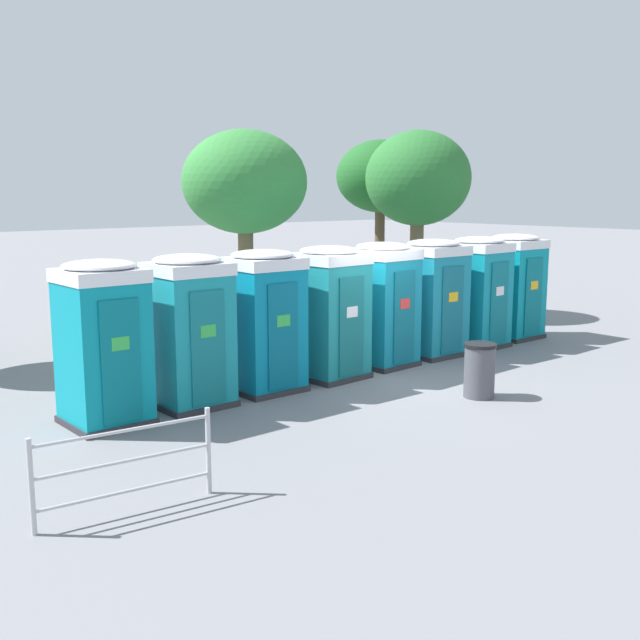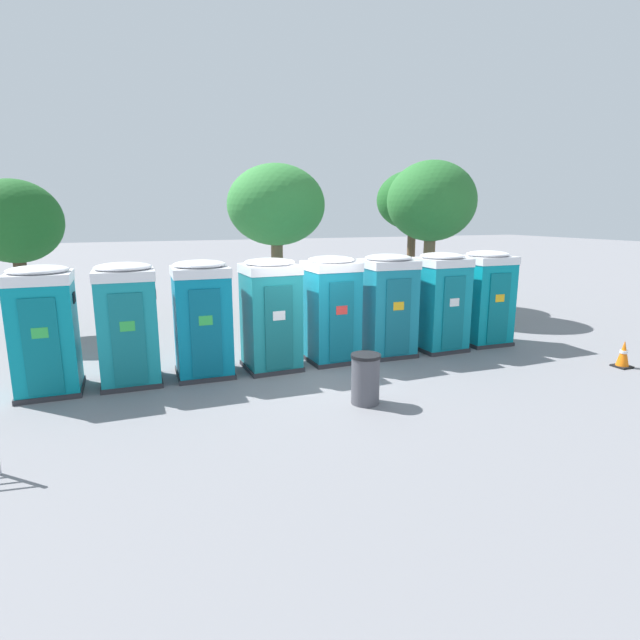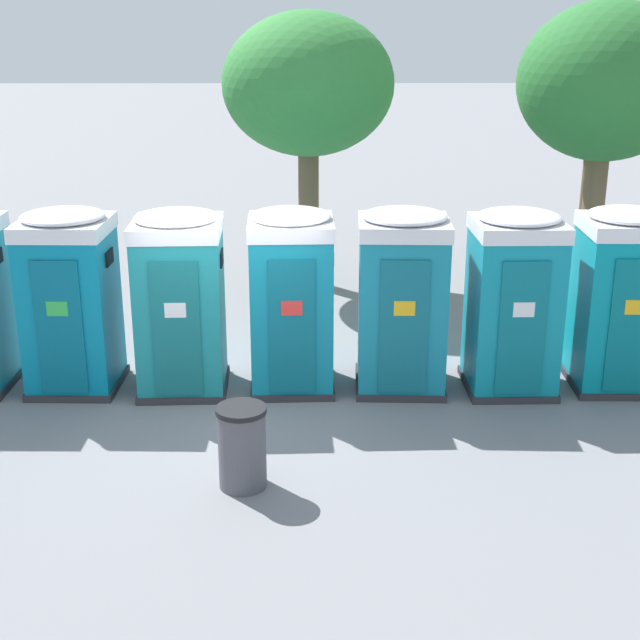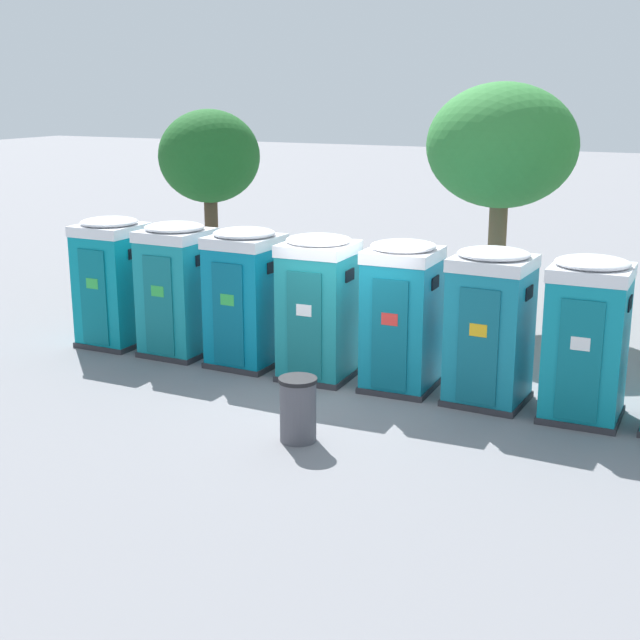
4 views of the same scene
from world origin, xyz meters
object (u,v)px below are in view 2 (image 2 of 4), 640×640
portapotty_0 (45,330)px  portapotty_5 (387,305)px  portapotty_2 (202,318)px  trash_can (365,379)px  portapotty_3 (271,314)px  street_tree_1 (413,201)px  street_tree_0 (276,206)px  street_tree_3 (15,223)px  portapotty_6 (440,301)px  portapotty_7 (485,297)px  traffic_cone (623,354)px  portapotty_1 (128,324)px  street_tree_2 (431,203)px  portapotty_4 (331,309)px

portapotty_0 → portapotty_5: (7.58, -0.04, -0.00)m
portapotty_0 → portapotty_2: size_ratio=1.00×
portapotty_5 → trash_can: 3.54m
portapotty_3 → street_tree_1: (7.27, 5.83, 2.68)m
street_tree_0 → street_tree_3: 7.48m
portapotty_3 → portapotty_6: size_ratio=1.00×
portapotty_2 → portapotty_7: same height
portapotty_2 → portapotty_6: size_ratio=1.00×
trash_can → traffic_cone: (6.59, -0.19, -0.17)m
portapotty_2 → street_tree_0: size_ratio=0.50×
portapotty_1 → traffic_cone: 11.12m
portapotty_5 → street_tree_2: 5.92m
street_tree_0 → trash_can: size_ratio=5.34×
portapotty_3 → portapotty_6: (4.55, -0.02, 0.00)m
portapotty_4 → street_tree_1: 8.58m
portapotty_0 → portapotty_1: same height
portapotty_3 → portapotty_7: 6.06m
street_tree_2 → trash_can: street_tree_2 is taller
portapotty_1 → street_tree_1: (10.30, 5.74, 2.68)m
portapotty_3 → traffic_cone: 8.22m
street_tree_0 → portapotty_5: bearing=-75.8°
portapotty_4 → traffic_cone: 6.88m
street_tree_2 → traffic_cone: (0.86, -6.80, -3.56)m
street_tree_3 → portapotty_2: bearing=-52.2°
portapotty_0 → traffic_cone: bearing=-14.0°
portapotty_0 → portapotty_5: size_ratio=1.00×
portapotty_1 → portapotty_3: 3.03m
portapotty_6 → street_tree_3: 11.82m
traffic_cone → portapotty_5: bearing=146.8°
portapotty_3 → portapotty_5: (3.03, 0.05, -0.00)m
portapotty_4 → street_tree_2: 6.96m
portapotty_5 → portapotty_0: bearing=179.7°
portapotty_6 → street_tree_1: 6.99m
portapotty_3 → portapotty_4: 1.52m
trash_can → portapotty_0: bearing=152.9°
street_tree_2 → street_tree_1: bearing=75.4°
portapotty_7 → portapotty_5: bearing=-179.6°
portapotty_1 → street_tree_1: 12.09m
portapotty_0 → street_tree_0: bearing=39.0°
portapotty_5 → portapotty_7: size_ratio=1.00×
portapotty_0 → portapotty_2: 3.03m
portapotty_5 → street_tree_1: (4.24, 5.78, 2.68)m
portapotty_4 → portapotty_0: bearing=179.8°
portapotty_2 → portapotty_7: size_ratio=1.00×
portapotty_4 → trash_can: bearing=-99.9°
portapotty_5 → street_tree_1: size_ratio=0.50×
portapotty_1 → portapotty_4: size_ratio=1.00×
portapotty_3 → traffic_cone: bearing=-21.2°
portapotty_0 → portapotty_7: same height
street_tree_2 → portapotty_5: bearing=-134.4°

